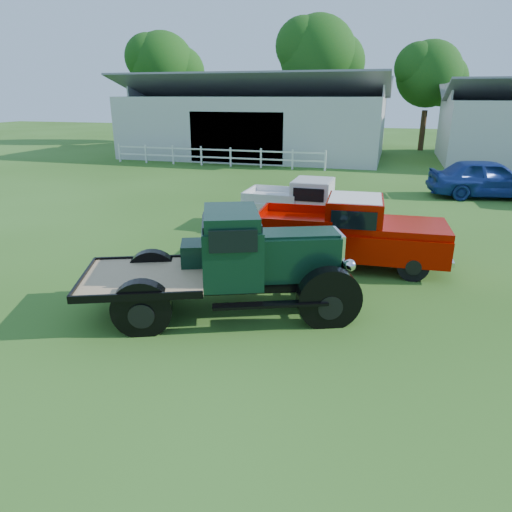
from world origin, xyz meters
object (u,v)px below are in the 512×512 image
(misc_car_blue, at_px, (488,178))
(white_pickup, at_px, (310,205))
(vintage_flatbed, at_px, (227,262))
(red_pickup, at_px, (349,231))

(misc_car_blue, bearing_deg, white_pickup, 127.41)
(vintage_flatbed, relative_size, white_pickup, 1.21)
(vintage_flatbed, relative_size, red_pickup, 1.08)
(vintage_flatbed, bearing_deg, red_pickup, 36.74)
(red_pickup, relative_size, misc_car_blue, 1.03)
(vintage_flatbed, height_order, red_pickup, vintage_flatbed)
(vintage_flatbed, distance_m, white_pickup, 6.62)
(white_pickup, relative_size, misc_car_blue, 0.91)
(vintage_flatbed, xyz_separation_m, white_pickup, (0.56, 6.60, -0.25))
(red_pickup, xyz_separation_m, misc_car_blue, (5.05, 10.36, -0.08))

